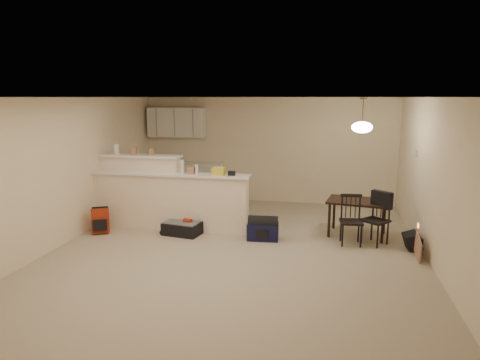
% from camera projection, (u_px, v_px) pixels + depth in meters
% --- Properties ---
extents(room, '(7.00, 7.02, 2.50)m').
position_uv_depth(room, '(237.00, 176.00, 6.87)').
color(room, tan).
rests_on(room, ground).
extents(breakfast_bar, '(3.08, 0.58, 1.39)m').
position_uv_depth(breakfast_bar, '(159.00, 196.00, 8.28)').
color(breakfast_bar, '#F6E1C7').
rests_on(breakfast_bar, ground).
extents(upper_cabinets, '(1.40, 0.34, 0.70)m').
position_uv_depth(upper_cabinets, '(177.00, 122.00, 10.37)').
color(upper_cabinets, white).
rests_on(upper_cabinets, room).
extents(kitchen_counter, '(1.80, 0.60, 0.90)m').
position_uv_depth(kitchen_counter, '(185.00, 182.00, 10.48)').
color(kitchen_counter, white).
rests_on(kitchen_counter, ground).
extents(thermostat, '(0.02, 0.12, 0.12)m').
position_uv_depth(thermostat, '(416.00, 153.00, 7.73)').
color(thermostat, beige).
rests_on(thermostat, room).
extents(jar, '(0.10, 0.10, 0.20)m').
position_uv_depth(jar, '(116.00, 149.00, 8.43)').
color(jar, silver).
rests_on(jar, breakfast_bar).
extents(cereal_box, '(0.10, 0.07, 0.16)m').
position_uv_depth(cereal_box, '(134.00, 151.00, 8.36)').
color(cereal_box, '#AD7959').
rests_on(cereal_box, breakfast_bar).
extents(small_box, '(0.08, 0.06, 0.12)m').
position_uv_depth(small_box, '(152.00, 152.00, 8.29)').
color(small_box, '#AD7959').
rests_on(small_box, breakfast_bar).
extents(bottle_a, '(0.07, 0.07, 0.26)m').
position_uv_depth(bottle_a, '(182.00, 167.00, 7.99)').
color(bottle_a, silver).
rests_on(bottle_a, breakfast_bar).
extents(bottle_b, '(0.06, 0.06, 0.18)m').
position_uv_depth(bottle_b, '(197.00, 169.00, 7.94)').
color(bottle_b, silver).
rests_on(bottle_b, breakfast_bar).
extents(bag_lump, '(0.22, 0.18, 0.14)m').
position_uv_depth(bag_lump, '(219.00, 171.00, 7.86)').
color(bag_lump, '#AD7959').
rests_on(bag_lump, breakfast_bar).
extents(pouch, '(0.12, 0.10, 0.08)m').
position_uv_depth(pouch, '(232.00, 173.00, 7.82)').
color(pouch, '#AD7959').
rests_on(pouch, breakfast_bar).
extents(extra_item_x, '(0.12, 0.10, 0.13)m').
position_uv_depth(extra_item_x, '(191.00, 170.00, 7.96)').
color(extra_item_x, '#AD7959').
rests_on(extra_item_x, breakfast_bar).
extents(dining_table, '(1.16, 0.87, 0.66)m').
position_uv_depth(dining_table, '(358.00, 205.00, 7.75)').
color(dining_table, black).
rests_on(dining_table, ground).
extents(pendant_lamp, '(0.36, 0.36, 0.62)m').
position_uv_depth(pendant_lamp, '(362.00, 127.00, 7.48)').
color(pendant_lamp, brown).
rests_on(pendant_lamp, room).
extents(dining_chair_near, '(0.40, 0.38, 0.86)m').
position_uv_depth(dining_chair_near, '(351.00, 220.00, 7.30)').
color(dining_chair_near, black).
rests_on(dining_chair_near, ground).
extents(dining_chair_far, '(0.54, 0.54, 0.89)m').
position_uv_depth(dining_chair_far, '(375.00, 219.00, 7.32)').
color(dining_chair_far, black).
rests_on(dining_chair_far, ground).
extents(suitcase, '(0.73, 0.54, 0.22)m').
position_uv_depth(suitcase, '(182.00, 228.00, 7.91)').
color(suitcase, black).
rests_on(suitcase, ground).
extents(red_backpack, '(0.36, 0.30, 0.46)m').
position_uv_depth(red_backpack, '(100.00, 221.00, 7.97)').
color(red_backpack, '#A32A12').
rests_on(red_backpack, ground).
extents(navy_duffel, '(0.57, 0.34, 0.30)m').
position_uv_depth(navy_duffel, '(263.00, 231.00, 7.60)').
color(navy_duffel, '#12133A').
rests_on(navy_duffel, ground).
extents(black_daypack, '(0.25, 0.34, 0.28)m').
position_uv_depth(black_daypack, '(412.00, 241.00, 7.11)').
color(black_daypack, black).
rests_on(black_daypack, ground).
extents(cardboard_sheet, '(0.03, 0.48, 0.37)m').
position_uv_depth(cardboard_sheet, '(418.00, 248.00, 6.67)').
color(cardboard_sheet, '#AD7959').
rests_on(cardboard_sheet, ground).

